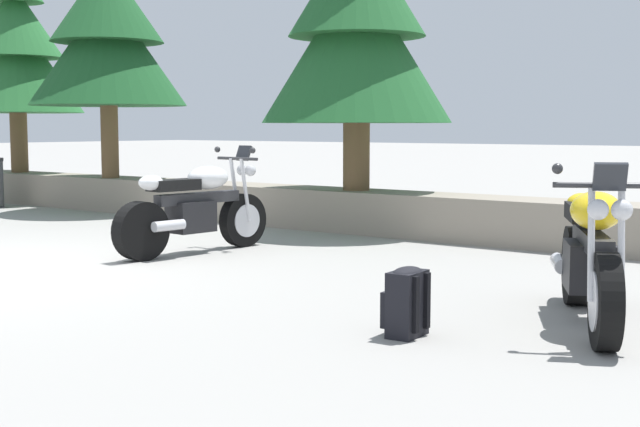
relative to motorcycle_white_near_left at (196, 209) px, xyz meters
name	(u,v)px	position (x,y,z in m)	size (l,w,h in m)	color
stone_wall	(295,206)	(-0.80, 2.74, -0.21)	(36.00, 0.80, 0.55)	gray
motorcycle_white_near_left	(196,209)	(0.00, 0.00, 0.00)	(0.67, 2.07, 1.18)	black
motorcycle_yellow_centre	(591,257)	(4.73, -0.85, 0.00)	(1.15, 1.91, 1.18)	black
rider_backpack	(406,300)	(3.87, -1.90, -0.24)	(0.28, 0.31, 0.47)	black
pine_tree_far_left	(16,48)	(-7.33, 2.72, 2.35)	(2.39, 2.39, 3.92)	brown
pine_tree_mid_left	(107,36)	(-4.59, 2.59, 2.39)	(2.55, 2.55, 3.56)	brown
pine_tree_mid_right	(357,21)	(0.26, 2.73, 2.29)	(2.52, 2.52, 4.05)	brown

